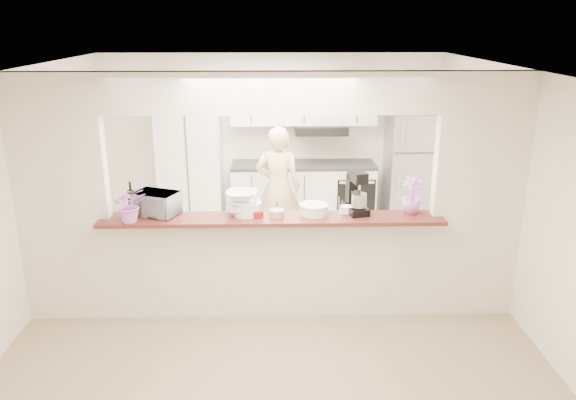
{
  "coord_description": "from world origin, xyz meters",
  "views": [
    {
      "loc": [
        0.04,
        -5.28,
        2.95
      ],
      "look_at": [
        0.17,
        0.3,
        1.15
      ],
      "focal_mm": 35.0,
      "sensor_mm": 36.0,
      "label": 1
    }
  ],
  "objects_px": {
    "stand_mixer": "(356,194)",
    "person": "(278,188)",
    "toaster_oven": "(156,203)",
    "refrigerator": "(412,170)"
  },
  "relations": [
    {
      "from": "toaster_oven",
      "to": "person",
      "type": "height_order",
      "value": "person"
    },
    {
      "from": "toaster_oven",
      "to": "person",
      "type": "bearing_deg",
      "value": 78.14
    },
    {
      "from": "refrigerator",
      "to": "stand_mixer",
      "type": "xyz_separation_m",
      "value": [
        -1.2,
        -2.59,
        0.44
      ]
    },
    {
      "from": "refrigerator",
      "to": "stand_mixer",
      "type": "bearing_deg",
      "value": -114.96
    },
    {
      "from": "stand_mixer",
      "to": "person",
      "type": "bearing_deg",
      "value": 113.3
    },
    {
      "from": "refrigerator",
      "to": "toaster_oven",
      "type": "height_order",
      "value": "refrigerator"
    },
    {
      "from": "stand_mixer",
      "to": "refrigerator",
      "type": "bearing_deg",
      "value": 65.04
    },
    {
      "from": "stand_mixer",
      "to": "toaster_oven",
      "type": "bearing_deg",
      "value": -179.59
    },
    {
      "from": "refrigerator",
      "to": "toaster_oven",
      "type": "relative_size",
      "value": 4.01
    },
    {
      "from": "stand_mixer",
      "to": "person",
      "type": "relative_size",
      "value": 0.27
    }
  ]
}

